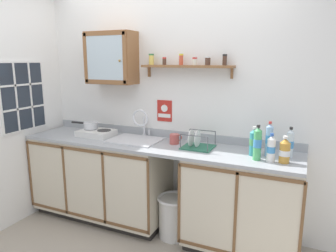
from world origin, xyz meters
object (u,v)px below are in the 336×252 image
Objects in this scene: sink at (136,141)px; bottle_water_blue_1 at (269,140)px; hot_plate_stove at (96,133)px; warning_sign at (164,111)px; bottle_opaque_white_4 at (271,149)px; bottle_detergent_teal_2 at (254,142)px; bottle_water_clear_3 at (290,144)px; bottle_soda_green_0 at (257,144)px; trash_bin at (174,216)px; dish_rack at (197,144)px; mug at (175,139)px; saucepan at (90,125)px; bottle_juice_amber_5 at (285,151)px; wall_cabinet at (111,58)px.

sink is 1.33m from bottle_water_blue_1.
warning_sign is (0.70, 0.26, 0.25)m from hot_plate_stove.
warning_sign is at bearing 160.57° from bottle_opaque_white_4.
bottle_detergent_teal_2 is (1.20, -0.04, 0.13)m from sink.
warning_sign is (-1.14, 0.40, 0.17)m from bottle_opaque_white_4.
bottle_water_clear_3 is 1.12× the size of bottle_opaque_white_4.
bottle_soda_green_0 is 0.70× the size of trash_bin.
dish_rack reaches higher than hot_plate_stove.
bottle_water_blue_1 is at bearing -2.12° from mug.
dish_rack reaches higher than trash_bin.
bottle_detergent_teal_2 is at bearing -16.08° from warning_sign.
sink is at bearing -179.90° from bottle_water_blue_1.
saucepan is 1.48× the size of bottle_juice_amber_5.
bottle_juice_amber_5 is 0.53× the size of trash_bin.
bottle_opaque_white_4 is (0.04, -0.16, -0.04)m from bottle_water_blue_1.
bottle_detergent_teal_2 is at bearing -5.28° from mug.
bottle_detergent_teal_2 reaches higher than mug.
bottle_soda_green_0 is 1.12× the size of bottle_water_clear_3.
mug is (-0.25, 0.04, 0.01)m from dish_rack.
bottle_detergent_teal_2 is 0.28m from bottle_juice_amber_5.
sink is at bearing 168.85° from trash_bin.
dish_rack is at bearing 165.78° from bottle_soda_green_0.
bottle_opaque_white_4 reaches higher than saucepan.
sink is at bearing -0.76° from saucepan.
sink is 0.49m from hot_plate_stove.
sink is 0.94× the size of wall_cabinet.
sink is at bearing 1.52° from hot_plate_stove.
wall_cabinet is 1.77m from trash_bin.
bottle_water_clear_3 reaches higher than hot_plate_stove.
wall_cabinet is (-1.03, 0.13, 0.80)m from dish_rack.
wall_cabinet reaches higher than warning_sign.
hot_plate_stove is 1.95m from bottle_juice_amber_5.
mug is at bearing 111.55° from trash_bin.
bottle_detergent_teal_2 is at bearing -1.41° from saucepan.
warning_sign is at bearing 162.88° from bottle_juice_amber_5.
bottle_soda_green_0 is 0.60m from dish_rack.
hot_plate_stove is 3.06× the size of mug.
dish_rack is (1.16, 0.01, 0.00)m from hot_plate_stove.
bottle_water_clear_3 is 1.30m from warning_sign.
trash_bin is (-0.99, 0.04, -0.81)m from bottle_juice_amber_5.
bottle_water_clear_3 reaches higher than bottle_opaque_white_4.
saucepan is at bearing 175.97° from bottle_juice_amber_5.
saucepan is 1.46× the size of warning_sign.
bottle_detergent_teal_2 is (1.78, -0.04, 0.01)m from saucepan.
saucepan is 1.26m from dish_rack.
bottle_opaque_white_4 is 1.22m from warning_sign.
hot_plate_stove is 0.83m from wall_cabinet.
bottle_soda_green_0 reaches higher than bottle_detergent_teal_2.
bottle_water_clear_3 is 0.94× the size of dish_rack.
bottle_soda_green_0 is at bearing -5.00° from saucepan.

